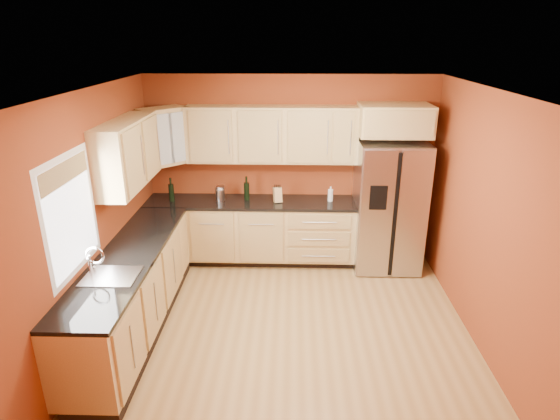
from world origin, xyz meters
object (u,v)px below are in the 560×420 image
object	(u,v)px
wine_bottle_a	(247,188)
soap_dispenser	(330,194)
knife_block	(278,195)
refrigerator	(388,206)
canister_left	(220,195)

from	to	relation	value
wine_bottle_a	soap_dispenser	size ratio (longest dim) A/B	1.61
knife_block	soap_dispenser	size ratio (longest dim) A/B	1.00
knife_block	refrigerator	bearing A→B (deg)	-19.01
wine_bottle_a	soap_dispenser	xyz separation A→B (m)	(1.16, -0.02, -0.06)
refrigerator	soap_dispenser	xyz separation A→B (m)	(-0.79, 0.10, 0.13)
refrigerator	wine_bottle_a	xyz separation A→B (m)	(-1.95, 0.12, 0.20)
refrigerator	knife_block	bearing A→B (deg)	178.57
refrigerator	wine_bottle_a	size ratio (longest dim) A/B	5.28
canister_left	soap_dispenser	size ratio (longest dim) A/B	0.84
canister_left	refrigerator	bearing A→B (deg)	-0.84
canister_left	wine_bottle_a	size ratio (longest dim) A/B	0.52
refrigerator	soap_dispenser	size ratio (longest dim) A/B	8.52
canister_left	wine_bottle_a	xyz separation A→B (m)	(0.37, 0.09, 0.08)
soap_dispenser	refrigerator	bearing A→B (deg)	-7.08
knife_block	soap_dispenser	bearing A→B (deg)	-12.87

